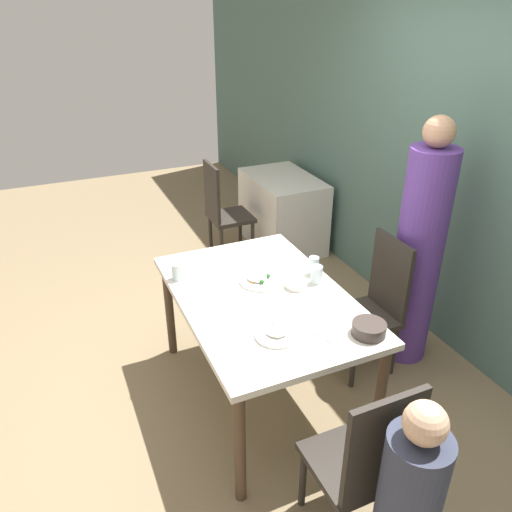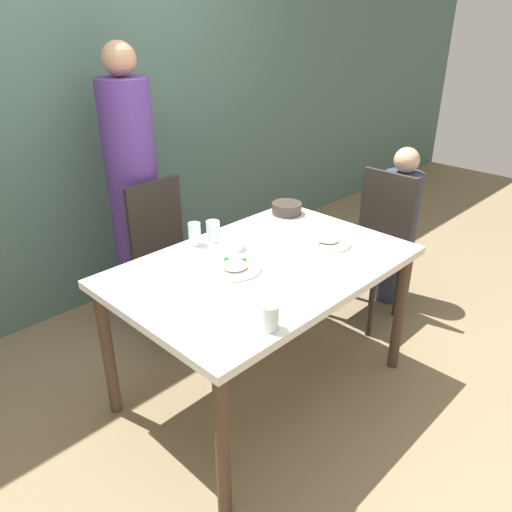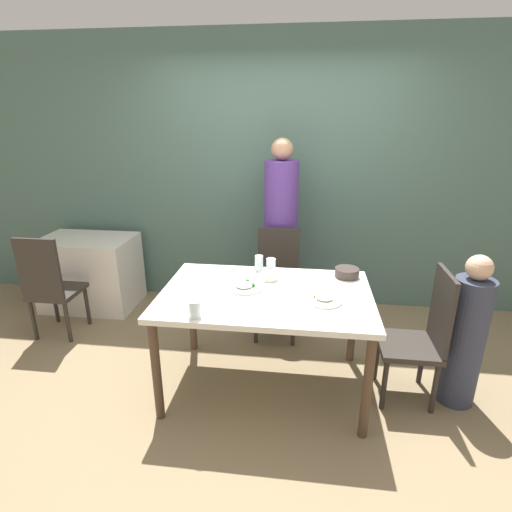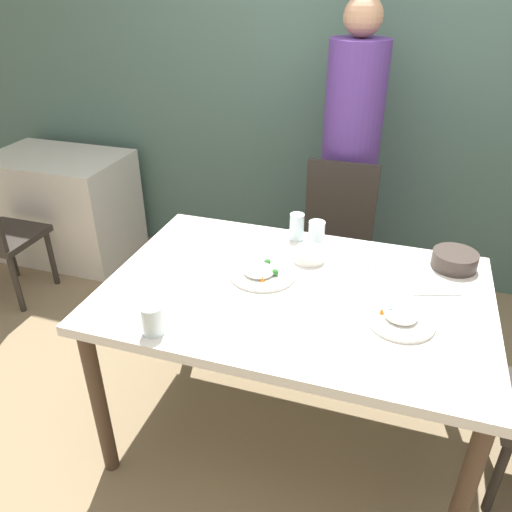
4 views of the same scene
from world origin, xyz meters
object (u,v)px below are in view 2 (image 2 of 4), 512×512
(chair_child_spot, at_px, (374,245))
(chair_adult_spot, at_px, (169,258))
(person_child, at_px, (397,232))
(plate_rice_adult, at_px, (328,242))
(bowl_curry, at_px, (287,208))
(glass_water_tall, at_px, (270,317))
(person_adult, at_px, (135,199))

(chair_child_spot, bearing_deg, chair_adult_spot, -127.54)
(person_child, relative_size, plate_rice_adult, 4.73)
(chair_child_spot, height_order, bowl_curry, chair_child_spot)
(chair_child_spot, distance_m, glass_water_tall, 1.56)
(person_adult, distance_m, bowl_curry, 0.97)
(person_child, xyz_separation_m, bowl_curry, (-0.79, 0.34, 0.30))
(chair_adult_spot, xyz_separation_m, glass_water_tall, (-0.41, -1.24, 0.32))
(chair_child_spot, relative_size, bowl_curry, 5.35)
(chair_adult_spot, xyz_separation_m, chair_child_spot, (1.06, -0.81, 0.00))
(person_child, relative_size, glass_water_tall, 10.34)
(person_adult, xyz_separation_m, plate_rice_adult, (0.38, -1.25, -0.03))
(person_adult, xyz_separation_m, glass_water_tall, (-0.41, -1.56, 0.01))
(person_child, bearing_deg, plate_rice_adult, -173.22)
(person_adult, relative_size, bowl_curry, 9.58)
(bowl_curry, height_order, glass_water_tall, glass_water_tall)
(bowl_curry, bearing_deg, glass_water_tall, -141.88)
(chair_adult_spot, distance_m, bowl_curry, 0.79)
(chair_adult_spot, distance_m, glass_water_tall, 1.34)
(plate_rice_adult, distance_m, glass_water_tall, 0.85)
(person_child, height_order, plate_rice_adult, person_child)
(plate_rice_adult, bearing_deg, glass_water_tall, -158.60)
(chair_child_spot, distance_m, plate_rice_adult, 0.75)
(person_child, bearing_deg, chair_adult_spot, 148.88)
(chair_child_spot, height_order, person_child, person_child)
(bowl_curry, distance_m, plate_rice_adult, 0.49)
(chair_child_spot, bearing_deg, bowl_curry, -124.22)
(chair_adult_spot, height_order, person_child, person_child)
(plate_rice_adult, relative_size, glass_water_tall, 2.19)
(chair_adult_spot, distance_m, plate_rice_adult, 1.04)
(person_adult, distance_m, person_child, 1.78)
(plate_rice_adult, height_order, glass_water_tall, glass_water_tall)
(person_adult, relative_size, glass_water_tall, 16.38)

